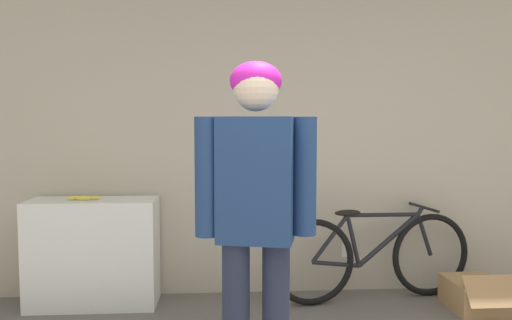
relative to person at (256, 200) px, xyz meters
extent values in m
cube|color=#B7AD99|center=(0.34, 1.71, 0.25)|extent=(8.00, 0.06, 2.60)
cube|color=white|center=(0.89, 1.68, -0.70)|extent=(0.08, 0.01, 0.12)
cube|color=white|center=(-1.19, 1.46, -0.63)|extent=(0.99, 0.40, 0.85)
cube|color=navy|center=(0.00, 0.00, 0.10)|extent=(0.42, 0.31, 0.63)
cylinder|color=navy|center=(-0.25, 0.00, 0.12)|extent=(0.12, 0.12, 0.60)
cylinder|color=navy|center=(0.25, 0.00, 0.12)|extent=(0.12, 0.12, 0.60)
sphere|color=beige|center=(0.00, 0.00, 0.56)|extent=(0.23, 0.23, 0.23)
ellipsoid|color=#D11EAD|center=(0.00, 0.02, 0.60)|extent=(0.26, 0.24, 0.19)
torus|color=black|center=(0.54, 1.34, -0.71)|extent=(0.69, 0.16, 0.69)
torus|color=black|center=(1.56, 1.50, -0.71)|extent=(0.69, 0.16, 0.69)
cylinder|color=black|center=(0.73, 1.37, -0.73)|extent=(0.40, 0.10, 0.09)
cylinder|color=black|center=(0.68, 1.36, -0.53)|extent=(0.32, 0.08, 0.38)
cylinder|color=black|center=(0.87, 1.39, -0.55)|extent=(0.14, 0.05, 0.42)
cylinder|color=black|center=(1.18, 1.44, -0.56)|extent=(0.54, 0.12, 0.43)
cylinder|color=black|center=(1.13, 1.43, -0.35)|extent=(0.62, 0.13, 0.05)
cylinder|color=black|center=(1.50, 1.49, -0.53)|extent=(0.16, 0.06, 0.36)
cylinder|color=black|center=(1.46, 1.48, -0.33)|extent=(0.07, 0.04, 0.08)
cylinder|color=black|center=(1.48, 1.49, -0.30)|extent=(0.10, 0.46, 0.02)
ellipsoid|color=black|center=(0.82, 1.38, -0.32)|extent=(0.23, 0.11, 0.05)
ellipsoid|color=#EAD64C|center=(-1.24, 1.41, -0.19)|extent=(0.12, 0.04, 0.04)
ellipsoid|color=#EAD64C|center=(-1.32, 1.43, -0.19)|extent=(0.11, 0.08, 0.03)
ellipsoid|color=#EAD64C|center=(-1.16, 1.43, -0.19)|extent=(0.11, 0.08, 0.03)
sphere|color=brown|center=(-1.37, 1.44, -0.19)|extent=(0.02, 0.02, 0.02)
cube|color=#A87F51|center=(1.78, 1.16, -0.94)|extent=(0.41, 0.45, 0.23)
cube|color=#A87F51|center=(1.78, 0.94, -0.83)|extent=(0.39, 0.16, 0.20)
camera|label=1|loc=(-0.16, -2.49, 0.38)|focal=35.00mm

